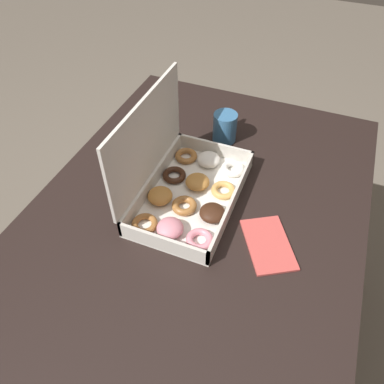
% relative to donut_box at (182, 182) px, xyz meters
% --- Properties ---
extents(ground_plane, '(8.00, 8.00, 0.00)m').
position_rel_donut_box_xyz_m(ground_plane, '(-0.02, -0.06, -0.81)').
color(ground_plane, '#6B6054').
extents(dining_table, '(1.14, 0.84, 0.76)m').
position_rel_donut_box_xyz_m(dining_table, '(-0.02, -0.06, -0.16)').
color(dining_table, black).
rests_on(dining_table, ground_plane).
extents(donut_box, '(0.37, 0.24, 0.28)m').
position_rel_donut_box_xyz_m(donut_box, '(0.00, 0.00, 0.00)').
color(donut_box, silver).
rests_on(donut_box, dining_table).
extents(coffee_mug, '(0.07, 0.07, 0.09)m').
position_rel_donut_box_xyz_m(coffee_mug, '(0.27, -0.03, -0.00)').
color(coffee_mug, teal).
rests_on(coffee_mug, dining_table).
extents(paper_napkin, '(0.19, 0.17, 0.01)m').
position_rel_donut_box_xyz_m(paper_napkin, '(-0.07, -0.26, -0.05)').
color(paper_napkin, '#CC4C47').
rests_on(paper_napkin, dining_table).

